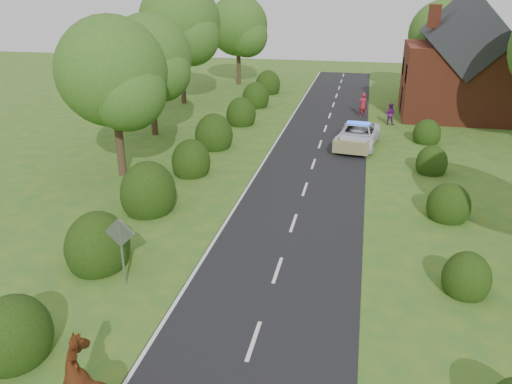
% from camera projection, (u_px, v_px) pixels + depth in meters
% --- Properties ---
extents(ground, '(120.00, 120.00, 0.00)m').
position_uv_depth(ground, '(254.00, 341.00, 14.50)').
color(ground, '#2D6226').
extents(road, '(6.00, 70.00, 0.02)m').
position_uv_depth(road, '(311.00, 170.00, 28.05)').
color(road, black).
rests_on(road, ground).
extents(road_markings, '(4.96, 70.00, 0.01)m').
position_uv_depth(road_markings, '(277.00, 180.00, 26.48)').
color(road_markings, white).
rests_on(road_markings, road).
extents(hedgerow_left, '(2.75, 50.41, 3.00)m').
position_uv_depth(hedgerow_left, '(181.00, 168.00, 26.06)').
color(hedgerow_left, black).
rests_on(hedgerow_left, ground).
extents(hedgerow_right, '(2.10, 45.78, 2.10)m').
position_uv_depth(hedgerow_right, '(445.00, 196.00, 23.12)').
color(hedgerow_right, black).
rests_on(hedgerow_right, ground).
extents(tree_left_a, '(5.74, 5.60, 8.38)m').
position_uv_depth(tree_left_a, '(116.00, 77.00, 25.09)').
color(tree_left_a, '#332316').
rests_on(tree_left_a, ground).
extents(tree_left_b, '(5.74, 5.60, 8.07)m').
position_uv_depth(tree_left_b, '(152.00, 61.00, 32.73)').
color(tree_left_b, '#332316').
rests_on(tree_left_b, ground).
extents(tree_left_c, '(6.97, 6.80, 10.22)m').
position_uv_depth(tree_left_c, '(182.00, 26.00, 41.45)').
color(tree_left_c, '#332316').
rests_on(tree_left_c, ground).
extents(tree_left_d, '(6.15, 6.00, 8.89)m').
position_uv_depth(tree_left_d, '(240.00, 28.00, 50.35)').
color(tree_left_d, '#332316').
rests_on(tree_left_d, ground).
extents(tree_right_c, '(6.15, 6.00, 8.58)m').
position_uv_depth(tree_right_c, '(445.00, 37.00, 44.82)').
color(tree_right_c, '#332316').
rests_on(tree_right_c, ground).
extents(road_sign, '(1.06, 0.08, 2.53)m').
position_uv_depth(road_sign, '(121.00, 242.00, 16.66)').
color(road_sign, gray).
rests_on(road_sign, ground).
extents(house, '(8.00, 7.40, 9.17)m').
position_uv_depth(house, '(459.00, 68.00, 38.28)').
color(house, brown).
rests_on(house, ground).
extents(police_van, '(3.10, 5.56, 1.61)m').
position_uv_depth(police_van, '(358.00, 135.00, 31.94)').
color(police_van, white).
rests_on(police_van, ground).
extents(pedestrian_red, '(0.80, 0.69, 1.86)m').
position_uv_depth(pedestrian_red, '(363.00, 105.00, 39.25)').
color(pedestrian_red, maroon).
rests_on(pedestrian_red, ground).
extents(pedestrian_purple, '(0.89, 0.76, 1.61)m').
position_uv_depth(pedestrian_purple, '(390.00, 114.00, 37.01)').
color(pedestrian_purple, '#571560').
rests_on(pedestrian_purple, ground).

